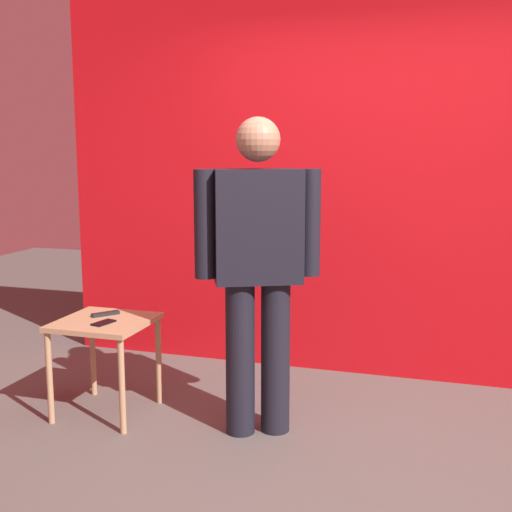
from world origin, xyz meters
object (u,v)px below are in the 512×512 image
standing_person (258,261)px  cell_phone (104,323)px  side_table (105,334)px  tv_remote (105,314)px

standing_person → cell_phone: size_ratio=12.21×
side_table → cell_phone: bearing=-62.5°
standing_person → side_table: bearing=-178.7°
standing_person → side_table: 1.07m
side_table → tv_remote: 0.14m
side_table → tv_remote: bearing=116.3°
side_table → tv_remote: size_ratio=3.43×
side_table → standing_person: bearing=1.3°
standing_person → cell_phone: bearing=-173.8°
standing_person → cell_phone: 1.00m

